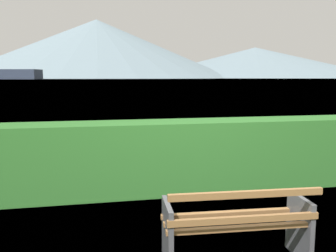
{
  "coord_description": "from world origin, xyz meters",
  "views": [
    {
      "loc": [
        -1.36,
        -3.29,
        1.92
      ],
      "look_at": [
        0.0,
        3.55,
        0.95
      ],
      "focal_mm": 37.87,
      "sensor_mm": 36.0,
      "label": 1
    }
  ],
  "objects": [
    {
      "name": "water_surface",
      "position": [
        0.0,
        307.44,
        0.0
      ],
      "size": [
        620.0,
        620.0,
        0.0
      ],
      "primitive_type": "plane",
      "color": "slate",
      "rests_on": "ground_plane"
    },
    {
      "name": "hedge_row",
      "position": [
        0.0,
        2.43,
        0.59
      ],
      "size": [
        11.77,
        0.77,
        1.19
      ],
      "primitive_type": "cube",
      "color": "#2D6B28",
      "rests_on": "ground_plane"
    },
    {
      "name": "distant_hills",
      "position": [
        8.79,
        568.46,
        36.39
      ],
      "size": [
        929.09,
        455.97,
        86.19
      ],
      "color": "gray",
      "rests_on": "ground_plane"
    },
    {
      "name": "park_bench",
      "position": [
        -0.0,
        -0.06,
        0.42
      ],
      "size": [
        1.53,
        0.65,
        0.87
      ],
      "color": "olive",
      "rests_on": "ground_plane"
    }
  ]
}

